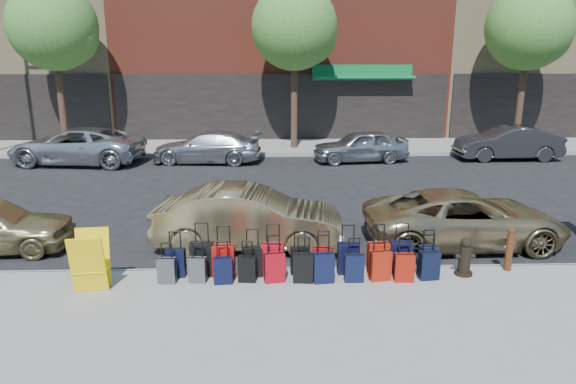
{
  "coord_description": "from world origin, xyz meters",
  "views": [
    {
      "loc": [
        -0.54,
        -14.17,
        4.37
      ],
      "look_at": [
        -0.13,
        -1.5,
        0.95
      ],
      "focal_mm": 32.0,
      "sensor_mm": 36.0,
      "label": 1
    }
  ],
  "objects_px": {
    "fire_hydrant": "(465,258)",
    "bollard": "(510,249)",
    "car_far_2": "(360,146)",
    "tree_left": "(57,29)",
    "car_near_1": "(249,218)",
    "tree_right": "(532,30)",
    "tree_center": "(298,29)",
    "display_rack": "(91,262)",
    "suitcase_front_5": "(300,260)",
    "car_far_0": "(77,146)",
    "car_near_2": "(465,219)",
    "car_far_1": "(207,147)",
    "car_far_3": "(508,143)"
  },
  "relations": [
    {
      "from": "car_far_0",
      "to": "car_far_3",
      "type": "bearing_deg",
      "value": 97.72
    },
    {
      "from": "car_far_1",
      "to": "car_far_3",
      "type": "relative_size",
      "value": 1.03
    },
    {
      "from": "tree_right",
      "to": "car_far_2",
      "type": "xyz_separation_m",
      "value": [
        -8.0,
        -2.7,
        -4.75
      ]
    },
    {
      "from": "car_far_1",
      "to": "car_far_2",
      "type": "distance_m",
      "value": 6.36
    },
    {
      "from": "car_far_3",
      "to": "tree_right",
      "type": "bearing_deg",
      "value": 145.2
    },
    {
      "from": "fire_hydrant",
      "to": "display_rack",
      "type": "height_order",
      "value": "display_rack"
    },
    {
      "from": "fire_hydrant",
      "to": "car_far_0",
      "type": "xyz_separation_m",
      "value": [
        -11.71,
        11.65,
        0.24
      ]
    },
    {
      "from": "bollard",
      "to": "car_far_2",
      "type": "xyz_separation_m",
      "value": [
        -1.04,
        11.54,
        0.07
      ]
    },
    {
      "from": "bollard",
      "to": "car_far_2",
      "type": "bearing_deg",
      "value": 95.17
    },
    {
      "from": "tree_left",
      "to": "bollard",
      "type": "height_order",
      "value": "tree_left"
    },
    {
      "from": "tree_right",
      "to": "car_far_0",
      "type": "relative_size",
      "value": 1.36
    },
    {
      "from": "car_far_0",
      "to": "car_far_3",
      "type": "xyz_separation_m",
      "value": [
        17.96,
        0.33,
        -0.03
      ]
    },
    {
      "from": "fire_hydrant",
      "to": "car_far_2",
      "type": "distance_m",
      "value": 11.72
    },
    {
      "from": "tree_left",
      "to": "car_far_3",
      "type": "relative_size",
      "value": 1.68
    },
    {
      "from": "tree_left",
      "to": "bollard",
      "type": "distance_m",
      "value": 20.57
    },
    {
      "from": "suitcase_front_5",
      "to": "fire_hydrant",
      "type": "distance_m",
      "value": 3.24
    },
    {
      "from": "bollard",
      "to": "car_near_1",
      "type": "xyz_separation_m",
      "value": [
        -5.27,
        1.81,
        0.11
      ]
    },
    {
      "from": "fire_hydrant",
      "to": "bollard",
      "type": "height_order",
      "value": "bollard"
    },
    {
      "from": "tree_right",
      "to": "car_far_3",
      "type": "height_order",
      "value": "tree_right"
    },
    {
      "from": "fire_hydrant",
      "to": "car_far_3",
      "type": "relative_size",
      "value": 0.18
    },
    {
      "from": "car_near_1",
      "to": "tree_left",
      "type": "bearing_deg",
      "value": 39.62
    },
    {
      "from": "fire_hydrant",
      "to": "car_far_0",
      "type": "bearing_deg",
      "value": 134.31
    },
    {
      "from": "car_near_2",
      "to": "display_rack",
      "type": "bearing_deg",
      "value": 105.3
    },
    {
      "from": "bollard",
      "to": "suitcase_front_5",
      "type": "bearing_deg",
      "value": -179.77
    },
    {
      "from": "car_near_1",
      "to": "car_near_2",
      "type": "bearing_deg",
      "value": -85.28
    },
    {
      "from": "tree_right",
      "to": "suitcase_front_5",
      "type": "distance_m",
      "value": 18.77
    },
    {
      "from": "car_far_1",
      "to": "car_far_3",
      "type": "distance_m",
      "value": 12.69
    },
    {
      "from": "tree_right",
      "to": "car_near_1",
      "type": "xyz_separation_m",
      "value": [
        -12.22,
        -12.42,
        -4.7
      ]
    },
    {
      "from": "car_near_2",
      "to": "car_far_1",
      "type": "height_order",
      "value": "car_far_1"
    },
    {
      "from": "tree_center",
      "to": "display_rack",
      "type": "xyz_separation_m",
      "value": [
        -4.52,
        -14.83,
        -4.72
      ]
    },
    {
      "from": "car_far_0",
      "to": "car_far_2",
      "type": "xyz_separation_m",
      "value": [
        11.63,
        0.07,
        -0.08
      ]
    },
    {
      "from": "car_far_0",
      "to": "car_far_1",
      "type": "distance_m",
      "value": 5.27
    },
    {
      "from": "tree_left",
      "to": "display_rack",
      "type": "bearing_deg",
      "value": -68.03
    },
    {
      "from": "display_rack",
      "to": "car_near_2",
      "type": "distance_m",
      "value": 8.21
    },
    {
      "from": "bollard",
      "to": "car_far_3",
      "type": "height_order",
      "value": "car_far_3"
    },
    {
      "from": "fire_hydrant",
      "to": "bollard",
      "type": "relative_size",
      "value": 0.89
    },
    {
      "from": "suitcase_front_5",
      "to": "car_near_2",
      "type": "bearing_deg",
      "value": 22.32
    },
    {
      "from": "car_far_0",
      "to": "car_far_3",
      "type": "relative_size",
      "value": 1.24
    },
    {
      "from": "tree_right",
      "to": "bollard",
      "type": "bearing_deg",
      "value": -116.03
    },
    {
      "from": "tree_center",
      "to": "car_far_2",
      "type": "bearing_deg",
      "value": -47.18
    },
    {
      "from": "tree_left",
      "to": "car_near_1",
      "type": "bearing_deg",
      "value": -54.76
    },
    {
      "from": "suitcase_front_5",
      "to": "car_far_1",
      "type": "relative_size",
      "value": 0.2
    },
    {
      "from": "tree_center",
      "to": "car_far_1",
      "type": "bearing_deg",
      "value": -145.33
    },
    {
      "from": "display_rack",
      "to": "bollard",
      "type": "bearing_deg",
      "value": -1.21
    },
    {
      "from": "car_far_2",
      "to": "bollard",
      "type": "bearing_deg",
      "value": -1.82
    },
    {
      "from": "tree_right",
      "to": "fire_hydrant",
      "type": "bearing_deg",
      "value": -118.77
    },
    {
      "from": "tree_center",
      "to": "car_far_0",
      "type": "distance_m",
      "value": 10.62
    },
    {
      "from": "tree_left",
      "to": "suitcase_front_5",
      "type": "distance_m",
      "value": 18.03
    },
    {
      "from": "display_rack",
      "to": "car_near_1",
      "type": "xyz_separation_m",
      "value": [
        2.8,
        2.41,
        0.02
      ]
    },
    {
      "from": "tree_right",
      "to": "tree_center",
      "type": "bearing_deg",
      "value": 180.0
    }
  ]
}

